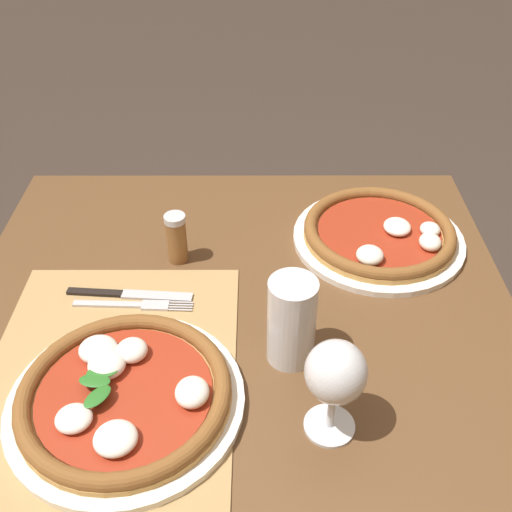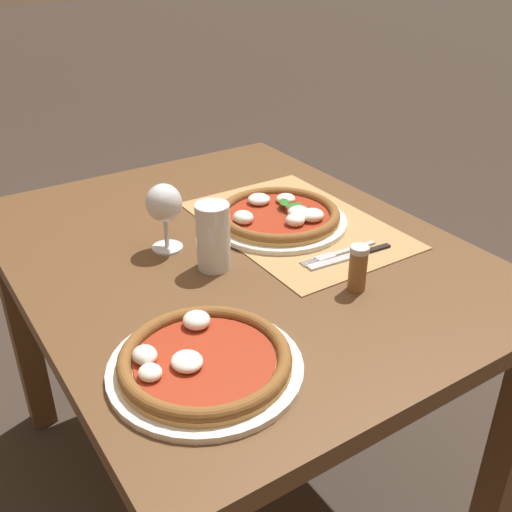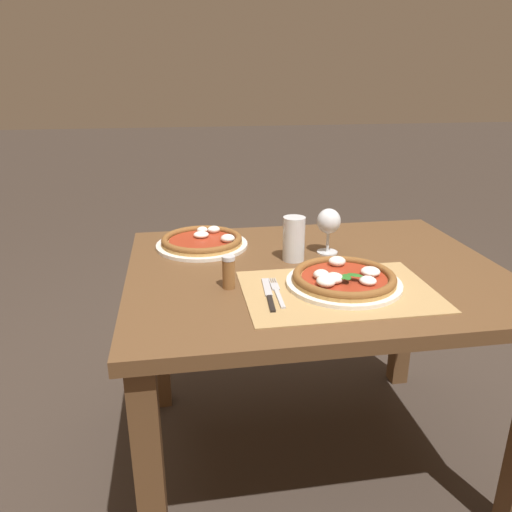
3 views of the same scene
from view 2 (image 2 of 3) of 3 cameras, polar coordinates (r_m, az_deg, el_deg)
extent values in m
plane|color=#382D26|center=(1.83, -1.70, -20.04)|extent=(24.00, 24.00, 0.00)
cube|color=brown|center=(1.37, -2.13, 0.12)|extent=(1.17, 0.93, 0.04)
cube|color=brown|center=(1.53, 23.01, -16.17)|extent=(0.07, 0.07, 0.70)
cube|color=brown|center=(2.12, 0.01, 0.03)|extent=(0.07, 0.07, 0.70)
cube|color=brown|center=(1.88, -21.29, -6.55)|extent=(0.07, 0.07, 0.70)
cube|color=#A88451|center=(1.46, 3.83, 3.02)|extent=(0.54, 0.37, 0.00)
cylinder|color=silver|center=(1.46, 2.15, 3.34)|extent=(0.33, 0.33, 0.01)
cylinder|color=tan|center=(1.45, 2.16, 3.74)|extent=(0.30, 0.30, 0.01)
torus|color=brown|center=(1.45, 2.16, 4.09)|extent=(0.30, 0.30, 0.02)
cylinder|color=maroon|center=(1.45, 2.16, 3.97)|extent=(0.24, 0.24, 0.00)
ellipsoid|color=white|center=(1.42, 5.38, 3.89)|extent=(0.05, 0.06, 0.03)
ellipsoid|color=white|center=(1.40, 3.75, 3.44)|extent=(0.05, 0.05, 0.03)
ellipsoid|color=white|center=(1.40, -1.22, 3.70)|extent=(0.05, 0.05, 0.03)
ellipsoid|color=white|center=(1.50, 0.28, 5.42)|extent=(0.06, 0.06, 0.03)
ellipsoid|color=white|center=(1.51, 2.85, 5.48)|extent=(0.05, 0.05, 0.02)
ellipsoid|color=white|center=(1.43, 4.04, 4.19)|extent=(0.05, 0.05, 0.03)
ellipsoid|color=#286B23|center=(1.44, 3.75, 4.61)|extent=(0.03, 0.05, 0.00)
ellipsoid|color=#286B23|center=(1.46, 3.61, 4.89)|extent=(0.03, 0.05, 0.00)
ellipsoid|color=#286B23|center=(1.47, 2.69, 5.17)|extent=(0.05, 0.04, 0.00)
cylinder|color=silver|center=(1.00, -4.83, -10.57)|extent=(0.32, 0.32, 0.01)
cylinder|color=tan|center=(0.99, -4.86, -10.08)|extent=(0.28, 0.28, 0.01)
torus|color=brown|center=(0.99, -4.88, -9.63)|extent=(0.28, 0.28, 0.02)
cylinder|color=maroon|center=(0.99, -4.88, -9.78)|extent=(0.23, 0.23, 0.00)
ellipsoid|color=white|center=(0.99, -10.54, -9.26)|extent=(0.05, 0.04, 0.03)
ellipsoid|color=white|center=(0.97, -6.59, -9.94)|extent=(0.05, 0.05, 0.02)
ellipsoid|color=white|center=(0.96, -10.05, -10.87)|extent=(0.04, 0.04, 0.02)
ellipsoid|color=white|center=(1.05, -5.69, -6.10)|extent=(0.05, 0.05, 0.03)
cylinder|color=silver|center=(1.36, -8.43, 0.81)|extent=(0.07, 0.07, 0.00)
cylinder|color=silver|center=(1.35, -8.54, 2.12)|extent=(0.01, 0.01, 0.06)
ellipsoid|color=silver|center=(1.32, -8.77, 5.03)|extent=(0.08, 0.08, 0.08)
ellipsoid|color=#C17019|center=(1.32, -8.74, 4.63)|extent=(0.07, 0.07, 0.05)
cylinder|color=silver|center=(1.25, -4.10, 1.85)|extent=(0.07, 0.07, 0.15)
cylinder|color=black|center=(1.25, -4.08, 1.26)|extent=(0.07, 0.07, 0.12)
cylinder|color=silver|center=(1.22, -4.19, 4.00)|extent=(0.07, 0.07, 0.02)
cube|color=#B7B7BC|center=(1.36, 9.32, 0.73)|extent=(0.02, 0.12, 0.00)
cube|color=#B7B7BC|center=(1.31, 6.62, -0.11)|extent=(0.02, 0.05, 0.00)
cylinder|color=#B7B7BC|center=(1.30, 4.88, -0.42)|extent=(0.00, 0.04, 0.00)
cylinder|color=#B7B7BC|center=(1.29, 5.04, -0.53)|extent=(0.00, 0.04, 0.00)
cylinder|color=#B7B7BC|center=(1.29, 5.19, -0.65)|extent=(0.00, 0.04, 0.00)
cylinder|color=#B7B7BC|center=(1.28, 5.35, -0.76)|extent=(0.00, 0.04, 0.00)
cube|color=black|center=(1.36, 10.99, 0.55)|extent=(0.02, 0.10, 0.01)
cube|color=#B7B7BC|center=(1.30, 7.28, -0.54)|extent=(0.03, 0.12, 0.00)
cylinder|color=brown|center=(1.20, 9.65, -1.42)|extent=(0.04, 0.04, 0.08)
cylinder|color=#BCBCC1|center=(1.17, 9.85, 0.62)|extent=(0.04, 0.04, 0.01)
camera|label=1|loc=(1.70, -15.14, 29.79)|focal=42.00mm
camera|label=3|loc=(2.12, 43.33, 20.18)|focal=35.00mm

